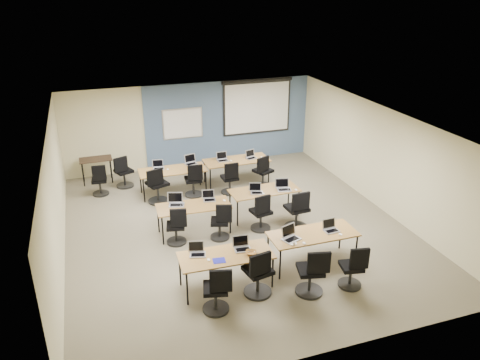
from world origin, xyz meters
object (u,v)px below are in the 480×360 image
object	(u,v)px
task_chair_0	(217,293)
task_chair_7	(297,213)
training_table_front_right	(313,235)
laptop_0	(197,251)
task_chair_10	(230,181)
whiteboard	(183,124)
laptop_1	(242,246)
laptop_11	(251,156)
laptop_9	(191,162)
spare_chair_a	(123,174)
task_chair_1	(258,276)
task_chair_9	(194,183)
task_chair_3	(353,270)
task_chair_8	(157,188)
task_chair_2	(312,275)
training_table_mid_right	(264,192)
laptop_5	(209,198)
task_chair_5	(221,224)
task_chair_6	(261,215)
laptop_3	(331,228)
task_chair_4	(177,229)
utility_table	(96,162)
laptop_4	(176,202)
laptop_6	(256,190)
training_table_front_left	(226,257)
training_table_back_left	(173,171)
task_chair_11	(263,174)
training_table_mid_left	(194,207)
laptop_8	(158,166)
laptop_10	(222,158)
laptop_7	(283,187)
training_table_back_right	(236,161)
projector_screen	(257,104)

from	to	relation	value
task_chair_0	task_chair_7	distance (m)	3.61
training_table_front_right	laptop_0	distance (m)	2.51
task_chair_10	whiteboard	bearing A→B (deg)	105.97
laptop_1	laptop_11	distance (m)	5.13
laptop_9	spare_chair_a	distance (m)	2.02
task_chair_1	task_chair_9	world-z (taller)	task_chair_1
training_table_front_right	task_chair_3	xyz separation A→B (m)	(0.37, -1.03, -0.30)
spare_chair_a	task_chair_7	bearing A→B (deg)	-68.27
task_chair_0	task_chair_8	size ratio (longest dim) A/B	0.94
task_chair_2	training_table_mid_right	bearing A→B (deg)	97.42
laptop_0	laptop_5	xyz separation A→B (m)	(0.86, 2.29, -0.00)
task_chair_5	task_chair_6	size ratio (longest dim) A/B	0.96
laptop_0	laptop_1	world-z (taller)	laptop_1
task_chair_7	laptop_11	size ratio (longest dim) A/B	3.37
laptop_3	task_chair_4	size ratio (longest dim) A/B	0.33
task_chair_2	utility_table	distance (m)	7.89
laptop_5	utility_table	world-z (taller)	laptop_5
task_chair_1	task_chair_2	bearing A→B (deg)	-27.66
laptop_4	task_chair_1	bearing A→B (deg)	-55.28
task_chair_7	laptop_9	distance (m)	3.81
laptop_6	training_table_front_left	bearing A→B (deg)	-103.43
whiteboard	training_table_back_left	xyz separation A→B (m)	(-0.75, -1.97, -0.76)
laptop_3	task_chair_4	xyz separation A→B (m)	(-2.98, 1.72, -0.40)
task_chair_3	task_chair_6	bearing A→B (deg)	118.42
task_chair_3	spare_chair_a	world-z (taller)	spare_chair_a
task_chair_11	training_table_mid_left	bearing A→B (deg)	-165.37
laptop_8	task_chair_9	world-z (taller)	task_chair_9
training_table_front_right	training_table_mid_right	world-z (taller)	same
training_table_mid_left	laptop_0	distance (m)	2.14
task_chair_4	laptop_10	size ratio (longest dim) A/B	2.97
training_table_front_left	laptop_7	world-z (taller)	laptop_7
training_table_back_right	utility_table	distance (m)	4.19
training_table_back_left	spare_chair_a	size ratio (longest dim) A/B	1.89
task_chair_4	training_table_mid_left	bearing A→B (deg)	49.20
training_table_mid_right	laptop_1	size ratio (longest dim) A/B	5.46
training_table_back_left	training_table_mid_right	bearing A→B (deg)	-46.43
whiteboard	laptop_7	distance (m)	4.56
projector_screen	laptop_11	distance (m)	2.26
laptop_3	task_chair_9	world-z (taller)	task_chair_9
task_chair_2	task_chair_3	world-z (taller)	task_chair_2
training_table_front_right	task_chair_4	world-z (taller)	task_chair_4
task_chair_5	laptop_11	world-z (taller)	laptop_11
laptop_6	projector_screen	bearing A→B (deg)	87.75
laptop_6	laptop_8	world-z (taller)	laptop_8
training_table_back_right	whiteboard	bearing A→B (deg)	123.06
training_table_back_right	training_table_front_left	bearing A→B (deg)	-110.90
laptop_1	task_chair_7	xyz separation A→B (m)	(1.96, 1.57, -0.36)
task_chair_4	task_chair_5	world-z (taller)	task_chair_4
task_chair_0	laptop_11	bearing A→B (deg)	78.68
laptop_9	task_chair_11	distance (m)	2.13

